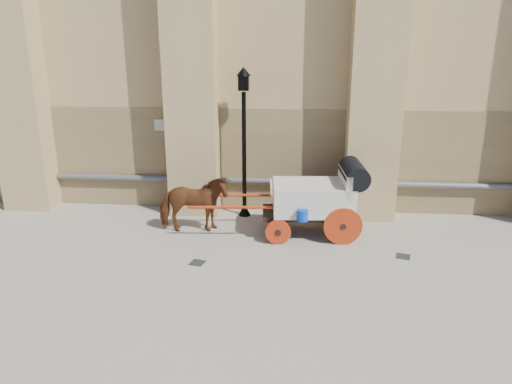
{
  "coord_description": "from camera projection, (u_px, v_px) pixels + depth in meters",
  "views": [
    {
      "loc": [
        1.97,
        -10.11,
        5.07
      ],
      "look_at": [
        0.92,
        2.08,
        1.14
      ],
      "focal_mm": 35.0,
      "sensor_mm": 36.0,
      "label": 1
    }
  ],
  "objects": [
    {
      "name": "horse",
      "position": [
        193.0,
        204.0,
        13.06
      ],
      "size": [
        1.92,
        1.09,
        1.54
      ],
      "primitive_type": "imported",
      "rotation": [
        0.0,
        0.0,
        1.72
      ],
      "color": "brown",
      "rests_on": "ground"
    },
    {
      "name": "carriage",
      "position": [
        319.0,
        196.0,
        12.81
      ],
      "size": [
        4.56,
        1.7,
        1.96
      ],
      "rotation": [
        0.0,
        0.0,
        0.08
      ],
      "color": "black",
      "rests_on": "ground"
    },
    {
      "name": "street_lamp",
      "position": [
        244.0,
        139.0,
        13.81
      ],
      "size": [
        0.39,
        0.39,
        4.2
      ],
      "color": "black",
      "rests_on": "ground"
    },
    {
      "name": "ground",
      "position": [
        208.0,
        267.0,
        11.31
      ],
      "size": [
        90.0,
        90.0,
        0.0
      ],
      "primitive_type": "plane",
      "color": "gray",
      "rests_on": "ground"
    },
    {
      "name": "drain_grate_far",
      "position": [
        403.0,
        256.0,
        11.8
      ],
      "size": [
        0.39,
        0.39,
        0.01
      ],
      "primitive_type": "cube",
      "rotation": [
        0.0,
        0.0,
        -0.27
      ],
      "color": "black",
      "rests_on": "ground"
    },
    {
      "name": "drain_grate_near",
      "position": [
        197.0,
        263.0,
        11.49
      ],
      "size": [
        0.39,
        0.39,
        0.01
      ],
      "primitive_type": "cube",
      "rotation": [
        0.0,
        0.0,
        -0.25
      ],
      "color": "black",
      "rests_on": "ground"
    }
  ]
}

